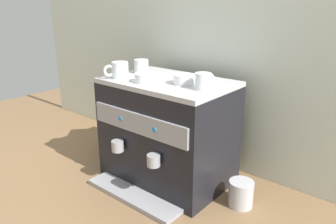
{
  "coord_description": "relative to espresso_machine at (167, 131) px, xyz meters",
  "views": [
    {
      "loc": [
        0.93,
        -1.11,
        0.83
      ],
      "look_at": [
        0.0,
        0.0,
        0.34
      ],
      "focal_mm": 34.51,
      "sensor_mm": 36.0,
      "label": 1
    }
  ],
  "objects": [
    {
      "name": "ceramic_cup_0",
      "position": [
        -0.2,
        0.04,
        0.29
      ],
      "size": [
        0.09,
        0.1,
        0.07
      ],
      "color": "silver",
      "rests_on": "espresso_machine"
    },
    {
      "name": "ground_plane",
      "position": [
        0.0,
        0.0,
        -0.25
      ],
      "size": [
        4.0,
        4.0,
        0.0
      ],
      "primitive_type": "plane",
      "color": "brown"
    },
    {
      "name": "espresso_machine",
      "position": [
        0.0,
        0.0,
        0.0
      ],
      "size": [
        0.58,
        0.5,
        0.5
      ],
      "color": "black",
      "rests_on": "ground_plane"
    },
    {
      "name": "ceramic_cup_2",
      "position": [
        -0.2,
        -0.11,
        0.29
      ],
      "size": [
        0.08,
        0.11,
        0.08
      ],
      "color": "silver",
      "rests_on": "espresso_machine"
    },
    {
      "name": "ceramic_cup_1",
      "position": [
        0.22,
        -0.03,
        0.29
      ],
      "size": [
        0.07,
        0.1,
        0.07
      ],
      "color": "silver",
      "rests_on": "espresso_machine"
    },
    {
      "name": "ceramic_bowl_1",
      "position": [
        -0.05,
        -0.1,
        0.27
      ],
      "size": [
        0.1,
        0.1,
        0.04
      ],
      "color": "white",
      "rests_on": "espresso_machine"
    },
    {
      "name": "ceramic_bowl_0",
      "position": [
        0.11,
        -0.01,
        0.27
      ],
      "size": [
        0.09,
        0.09,
        0.04
      ],
      "color": "white",
      "rests_on": "espresso_machine"
    },
    {
      "name": "tiled_backsplash_wall",
      "position": [
        0.0,
        0.31,
        0.27
      ],
      "size": [
        2.8,
        0.03,
        1.03
      ],
      "primitive_type": "cube",
      "color": "silver",
      "rests_on": "ground_plane"
    },
    {
      "name": "milk_pitcher",
      "position": [
        0.4,
        0.02,
        -0.19
      ],
      "size": [
        0.11,
        0.11,
        0.11
      ],
      "primitive_type": "cylinder",
      "color": "#B7B7BC",
      "rests_on": "ground_plane"
    },
    {
      "name": "coffee_grinder",
      "position": [
        -0.48,
        0.06,
        -0.05
      ],
      "size": [
        0.18,
        0.18,
        0.4
      ],
      "color": "#939399",
      "rests_on": "ground_plane"
    }
  ]
}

